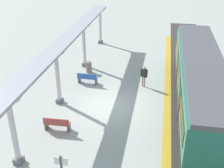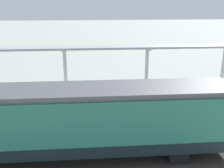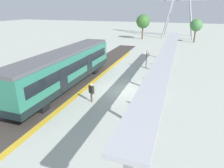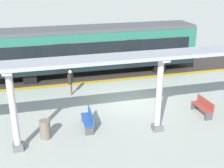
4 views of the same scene
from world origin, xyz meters
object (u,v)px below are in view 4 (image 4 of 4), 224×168
at_px(bench_mid_platform, 89,120).
at_px(passenger_waiting_near_edge, 71,80).
at_px(canopy_pillar_second, 13,111).
at_px(bench_far_end, 203,107).
at_px(trash_bin, 45,129).
at_px(train_near_carriage, 95,49).
at_px(canopy_pillar_third, 159,95).

distance_m(bench_mid_platform, passenger_waiting_near_edge, 4.30).
relative_size(canopy_pillar_second, bench_far_end, 2.44).
bearing_deg(bench_mid_platform, canopy_pillar_second, -71.55).
height_order(bench_far_end, trash_bin, trash_bin).
bearing_deg(train_near_carriage, passenger_waiting_near_edge, -32.31).
bearing_deg(canopy_pillar_third, trash_bin, -97.19).
bearing_deg(bench_mid_platform, passenger_waiting_near_edge, -175.92).
height_order(canopy_pillar_second, bench_far_end, canopy_pillar_second).
bearing_deg(train_near_carriage, bench_far_end, 27.37).
height_order(canopy_pillar_third, trash_bin, canopy_pillar_third).
bearing_deg(canopy_pillar_third, canopy_pillar_second, -90.00).
distance_m(canopy_pillar_third, bench_far_end, 3.48).
bearing_deg(bench_mid_platform, train_near_carriage, 165.79).
xyz_separation_m(canopy_pillar_second, trash_bin, (-0.66, 1.18, -1.42)).
height_order(train_near_carriage, passenger_waiting_near_edge, train_near_carriage).
height_order(bench_mid_platform, trash_bin, trash_bin).
relative_size(train_near_carriage, trash_bin, 16.40).
xyz_separation_m(canopy_pillar_second, bench_far_end, (-0.93, 9.43, -1.43)).
relative_size(bench_far_end, passenger_waiting_near_edge, 0.94).
relative_size(train_near_carriage, passenger_waiting_near_edge, 9.19).
bearing_deg(passenger_waiting_near_edge, bench_far_end, 55.72).
bearing_deg(trash_bin, canopy_pillar_third, 82.81).
height_order(trash_bin, passenger_waiting_near_edge, passenger_waiting_near_edge).
bearing_deg(bench_mid_platform, bench_far_end, 88.52).
height_order(train_near_carriage, bench_mid_platform, train_near_carriage).
distance_m(bench_mid_platform, bench_far_end, 6.16).
relative_size(bench_mid_platform, passenger_waiting_near_edge, 0.94).
xyz_separation_m(canopy_pillar_third, passenger_waiting_near_edge, (-5.34, -3.43, -0.86)).
height_order(canopy_pillar_third, bench_far_end, canopy_pillar_third).
height_order(bench_far_end, passenger_waiting_near_edge, passenger_waiting_near_edge).
xyz_separation_m(train_near_carriage, bench_mid_platform, (7.88, -2.00, -1.39)).
distance_m(bench_far_end, trash_bin, 8.26).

